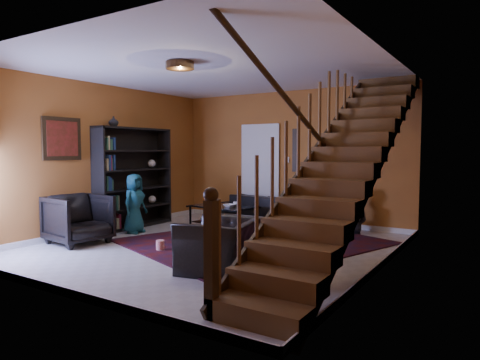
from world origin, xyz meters
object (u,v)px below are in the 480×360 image
(coffee_table, at_px, (223,216))
(sofa, at_px, (272,210))
(armchair_left, at_px, (79,219))
(armchair_right, at_px, (220,245))
(bookshelf, at_px, (134,179))

(coffee_table, bearing_deg, sofa, 57.12)
(armchair_left, xyz_separation_m, coffee_table, (1.28, 2.38, -0.14))
(armchair_right, relative_size, coffee_table, 0.78)
(bookshelf, xyz_separation_m, sofa, (2.23, 1.70, -0.65))
(bookshelf, xyz_separation_m, armchair_left, (0.35, -1.60, -0.56))
(bookshelf, xyz_separation_m, coffee_table, (1.64, 0.78, -0.70))
(coffee_table, bearing_deg, armchair_right, -56.23)
(sofa, relative_size, coffee_table, 1.64)
(sofa, height_order, coffee_table, sofa)
(armchair_right, bearing_deg, coffee_table, -158.64)
(armchair_left, height_order, coffee_table, armchair_left)
(sofa, bearing_deg, armchair_right, 114.20)
(sofa, bearing_deg, bookshelf, 44.51)
(sofa, height_order, armchair_right, armchair_right)
(sofa, bearing_deg, coffee_table, 64.32)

